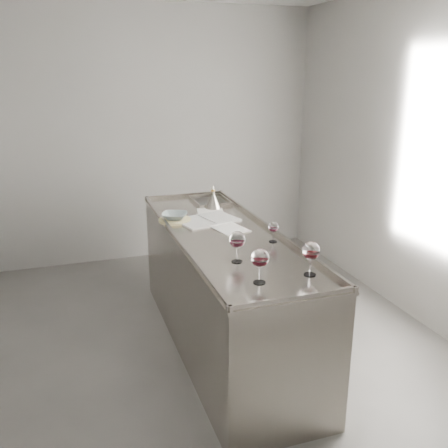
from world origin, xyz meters
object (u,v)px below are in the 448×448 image
object	(u,v)px
counter	(224,291)
wine_funnel	(213,201)
notebook	(207,220)
wine_glass_right	(311,252)
wine_glass_small	(273,228)
wine_glass_middle	(260,259)
wine_glass_left	(237,240)
ceramic_bowl	(175,216)

from	to	relation	value
counter	wine_funnel	distance (m)	0.89
notebook	wine_funnel	bearing A→B (deg)	49.26
wine_glass_right	wine_glass_small	xyz separation A→B (m)	(0.03, 0.62, -0.04)
wine_glass_right	wine_funnel	xyz separation A→B (m)	(-0.10, 1.61, -0.08)
wine_glass_middle	wine_glass_left	bearing A→B (deg)	91.81
counter	wine_glass_small	size ratio (longest dim) A/B	16.20
ceramic_bowl	wine_glass_left	bearing A→B (deg)	-80.06
ceramic_bowl	counter	bearing A→B (deg)	-57.18
wine_glass_left	wine_glass_right	xyz separation A→B (m)	(0.34, -0.34, 0.00)
wine_glass_left	ceramic_bowl	xyz separation A→B (m)	(-0.17, 0.99, -0.10)
wine_glass_left	notebook	xyz separation A→B (m)	(0.08, 0.93, -0.14)
wine_glass_left	wine_funnel	xyz separation A→B (m)	(0.24, 1.27, -0.08)
wine_funnel	wine_glass_middle	bearing A→B (deg)	-98.04
wine_glass_middle	wine_glass_right	bearing A→B (deg)	1.83
wine_glass_right	notebook	bearing A→B (deg)	101.85
ceramic_bowl	wine_glass_right	bearing A→B (deg)	-68.80
counter	wine_glass_middle	xyz separation A→B (m)	(-0.09, -0.91, 0.62)
wine_glass_right	ceramic_bowl	world-z (taller)	wine_glass_right
wine_glass_left	wine_glass_small	xyz separation A→B (m)	(0.38, 0.28, -0.04)
wine_glass_right	ceramic_bowl	bearing A→B (deg)	111.20
wine_glass_left	notebook	world-z (taller)	wine_glass_left
wine_glass_left	wine_funnel	distance (m)	1.30
wine_glass_middle	wine_funnel	world-z (taller)	wine_funnel
counter	wine_glass_left	size ratio (longest dim) A/B	11.84
notebook	ceramic_bowl	xyz separation A→B (m)	(-0.25, 0.07, 0.04)
notebook	wine_funnel	world-z (taller)	wine_funnel
wine_glass_right	counter	bearing A→B (deg)	104.93
counter	wine_glass_left	bearing A→B (deg)	-100.07
wine_glass_left	ceramic_bowl	size ratio (longest dim) A/B	1.01
wine_glass_right	ceramic_bowl	xyz separation A→B (m)	(-0.52, 1.33, -0.10)
wine_glass_small	wine_funnel	size ratio (longest dim) A/B	0.71
counter	wine_glass_right	bearing A→B (deg)	-75.07
wine_glass_right	wine_glass_small	bearing A→B (deg)	86.86
notebook	wine_funnel	size ratio (longest dim) A/B	2.52
wine_glass_left	notebook	bearing A→B (deg)	85.28
wine_glass_middle	wine_glass_small	xyz separation A→B (m)	(0.36, 0.63, -0.04)
wine_glass_middle	notebook	size ratio (longest dim) A/B	0.39
wine_glass_middle	wine_glass_small	world-z (taller)	wine_glass_middle
wine_glass_middle	notebook	bearing A→B (deg)	87.05
wine_glass_middle	wine_funnel	distance (m)	1.64
wine_glass_right	wine_glass_small	size ratio (longest dim) A/B	1.40
counter	wine_funnel	world-z (taller)	wine_funnel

